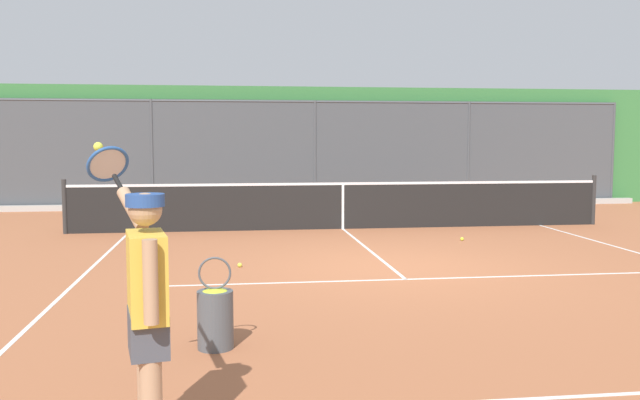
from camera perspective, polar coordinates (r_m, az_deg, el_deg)
The scene contains 8 objects.
ground_plane at distance 9.92m, azimuth 5.94°, elevation -5.64°, with size 60.00×60.00×0.00m, color #A8603D.
court_line_markings at distance 8.75m, azimuth 7.84°, elevation -7.12°, with size 8.64×9.23×0.01m.
fence_backdrop at distance 18.99m, azimuth -0.65°, elevation 4.48°, with size 20.29×1.37×3.26m.
tennis_net at distance 13.92m, azimuth 1.93°, elevation -0.43°, with size 11.10×0.09×1.07m.
tennis_player at distance 4.19m, azimuth -14.43°, elevation -8.37°, with size 0.65×1.26×1.84m.
tennis_ball_by_sideline at distance 9.92m, azimuth -6.78°, elevation -5.46°, with size 0.07×0.07×0.07m, color #D6E042.
tennis_ball_mid_court at distance 12.63m, azimuth 11.88°, elevation -3.23°, with size 0.07×0.07×0.07m, color #CCDB33.
ball_basket at distance 6.16m, azimuth -8.82°, elevation -9.59°, with size 0.32×0.32×0.83m.
Camera 1 is at (2.29, 9.47, 1.87)m, focal length 37.98 mm.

